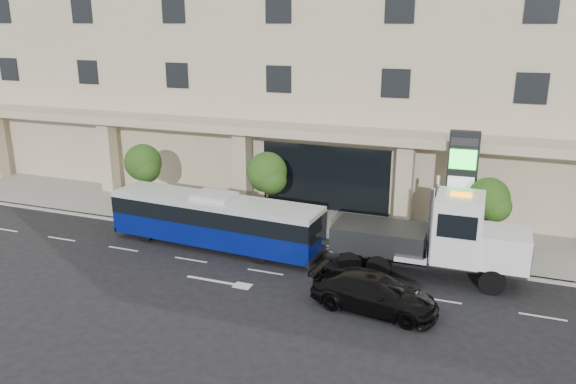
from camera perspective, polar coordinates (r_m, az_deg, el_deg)
name	(u,v)px	position (r m, az deg, el deg)	size (l,w,h in m)	color
ground	(277,260)	(27.95, -1.11, -6.91)	(120.00, 120.00, 0.00)	black
sidewalk	(309,226)	(32.28, 2.16, -3.43)	(120.00, 6.00, 0.15)	gray
curb	(291,244)	(29.64, 0.31, -5.31)	(120.00, 0.30, 0.15)	gray
convention_center	(358,42)	(40.33, 7.18, 14.91)	(60.00, 17.60, 20.00)	#BFB08F
tree_left	(143,165)	(34.53, -14.47, 2.67)	(2.27, 2.20, 4.22)	#422B19
tree_mid	(267,175)	(30.71, -2.11, 1.75)	(2.28, 2.20, 4.38)	#422B19
tree_right	(489,201)	(28.56, 19.73, -0.90)	(2.10, 2.00, 4.04)	#422B19
city_bus	(215,220)	(29.31, -7.42, -2.79)	(11.58, 3.14, 2.90)	black
tow_truck	(437,238)	(26.47, 14.89, -4.57)	(9.86, 2.59, 4.49)	#2D3033
black_sedan	(374,293)	(23.37, 8.75, -10.07)	(2.12, 5.21, 1.51)	black
signage_pylon	(461,188)	(29.93, 17.12, 0.42)	(1.52, 0.63, 5.96)	black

